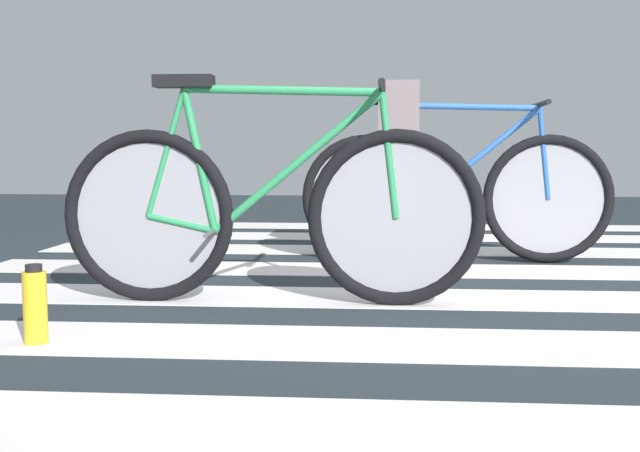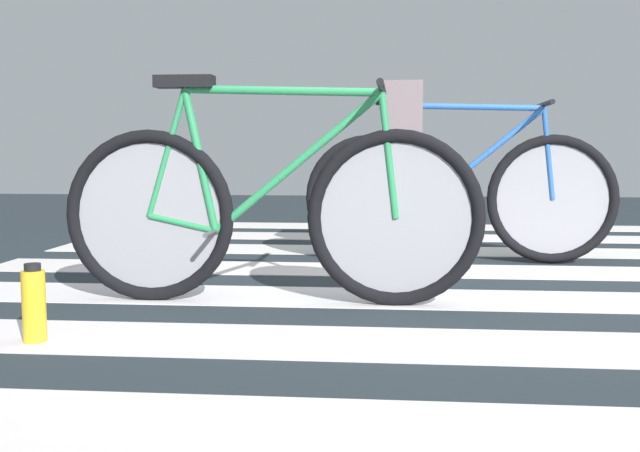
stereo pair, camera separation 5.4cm
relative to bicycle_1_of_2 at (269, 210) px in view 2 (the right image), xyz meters
The scene contains 6 objects.
ground 1.11m from the bicycle_1_of_2, 14.97° to the left, with size 18.00×14.00×0.02m.
crosswalk_markings 1.07m from the bicycle_1_of_2, ahead, with size 5.43×6.49×0.00m.
bicycle_1_of_2 is the anchor object (origin of this frame).
bicycle_2_of_2 1.52m from the bicycle_1_of_2, 54.86° to the left, with size 1.74×0.52×0.93m.
cyclist_2_of_2 1.40m from the bicycle_1_of_2, 65.77° to the left, with size 0.32×0.42×1.00m.
water_bottle 1.01m from the bicycle_1_of_2, 133.61° to the right, with size 0.08×0.08×0.26m.
Camera 2 is at (-0.51, -3.31, 0.66)m, focal length 42.42 mm.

